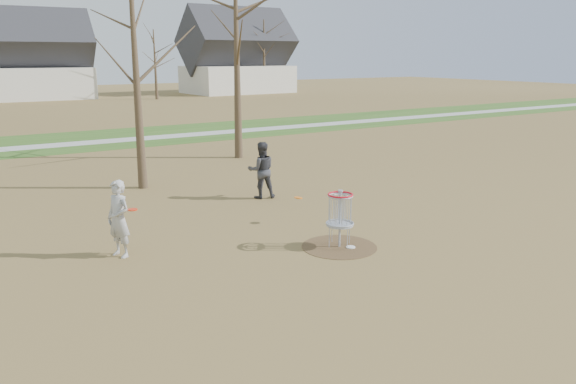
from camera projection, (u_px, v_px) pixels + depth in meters
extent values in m
plane|color=brown|center=(339.00, 247.00, 13.35)|extent=(160.00, 160.00, 0.00)
cube|color=#2D5119|center=(106.00, 139.00, 30.63)|extent=(160.00, 8.00, 0.01)
cube|color=#9E9E99|center=(111.00, 141.00, 29.80)|extent=(160.00, 1.50, 0.01)
cylinder|color=#47331E|center=(339.00, 247.00, 13.35)|extent=(1.80, 1.80, 0.01)
imported|color=#A8A8A8|center=(119.00, 219.00, 12.54)|extent=(0.64, 0.75, 1.76)
imported|color=#35353B|center=(261.00, 170.00, 17.76)|extent=(1.05, 0.92, 1.80)
cylinder|color=white|center=(351.00, 247.00, 13.27)|extent=(0.22, 0.22, 0.02)
cylinder|color=orange|center=(298.00, 198.00, 15.08)|extent=(0.22, 0.22, 0.05)
cylinder|color=red|center=(132.00, 210.00, 12.41)|extent=(0.22, 0.22, 0.02)
cylinder|color=#9EA3AD|center=(340.00, 220.00, 13.19)|extent=(0.05, 0.05, 1.35)
cylinder|color=#9EA3AD|center=(340.00, 225.00, 13.22)|extent=(0.64, 0.64, 0.04)
torus|color=#9EA3AD|center=(340.00, 196.00, 13.06)|extent=(0.60, 0.60, 0.04)
torus|color=red|center=(340.00, 195.00, 13.05)|extent=(0.60, 0.60, 0.04)
cone|color=#382B1E|center=(136.00, 77.00, 18.42)|extent=(0.32, 0.32, 7.50)
cone|color=#382B1E|center=(237.00, 60.00, 24.02)|extent=(0.36, 0.36, 8.50)
cone|color=#382B1E|center=(155.00, 65.00, 57.39)|extent=(0.32, 0.32, 7.00)
cone|color=#382B1E|center=(264.00, 57.00, 66.09)|extent=(0.38, 0.38, 8.50)
cube|color=silver|center=(41.00, 83.00, 58.43)|extent=(10.24, 7.34, 3.20)
pyramid|color=#2D2D33|center=(37.00, 50.00, 57.63)|extent=(10.74, 7.36, 3.55)
cube|color=silver|center=(238.00, 79.00, 68.15)|extent=(12.40, 8.62, 3.20)
pyramid|color=#2D2D33|center=(237.00, 49.00, 67.29)|extent=(13.00, 8.65, 4.06)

